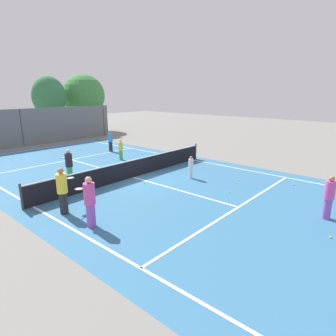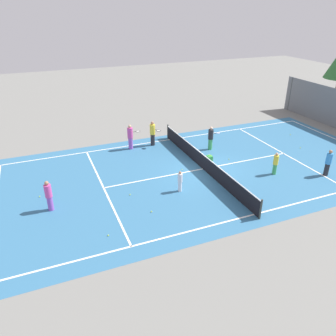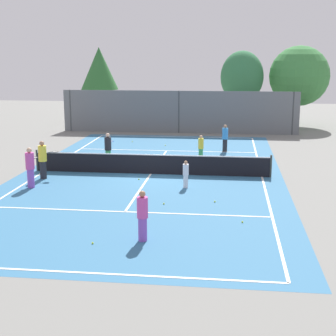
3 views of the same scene
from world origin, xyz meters
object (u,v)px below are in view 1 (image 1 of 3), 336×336
object	(u,v)px
player_6	(191,167)
ball_crate	(108,175)
player_5	(63,190)
tennis_ball_5	(331,237)
tennis_ball_0	(229,192)
tennis_ball_3	(54,156)
tennis_ball_1	(12,160)
player_2	(329,197)
player_4	(69,165)
tennis_ball_4	(293,185)
tennis_ball_6	(99,172)
player_3	(90,201)
player_1	(110,141)
player_0	(121,150)
tennis_ball_2	(239,180)
tennis_ball_7	(144,183)

from	to	relation	value
player_6	ball_crate	xyz separation A→B (m)	(-2.91, 3.48, -0.45)
player_5	tennis_ball_5	distance (m)	9.52
tennis_ball_0	tennis_ball_3	size ratio (longest dim) A/B	1.00
tennis_ball_1	tennis_ball_3	distance (m)	2.70
player_2	player_6	xyz separation A→B (m)	(0.78, 6.85, -0.21)
tennis_ball_5	tennis_ball_1	bearing A→B (deg)	97.14
ball_crate	tennis_ball_5	world-z (taller)	ball_crate
player_4	tennis_ball_4	distance (m)	11.56
tennis_ball_0	tennis_ball_5	world-z (taller)	same
tennis_ball_6	player_2	bearing A→B (deg)	-81.29
player_5	player_3	bearing A→B (deg)	-88.26
player_5	tennis_ball_4	xyz separation A→B (m)	(9.38, -5.57, -0.91)
player_1	tennis_ball_1	xyz separation A→B (m)	(-6.34, 2.77, -0.82)
player_6	tennis_ball_6	bearing A→B (deg)	118.16
player_0	ball_crate	world-z (taller)	player_0
player_5	player_6	bearing A→B (deg)	-7.53
tennis_ball_2	tennis_ball_0	bearing A→B (deg)	-165.19
player_4	tennis_ball_7	xyz separation A→B (m)	(2.26, -3.27, -0.85)
tennis_ball_2	tennis_ball_5	xyz separation A→B (m)	(-3.68, -5.15, 0.00)
player_2	tennis_ball_6	world-z (taller)	player_2
tennis_ball_3	player_5	bearing A→B (deg)	-115.62
player_2	player_3	bearing A→B (deg)	135.26
player_1	player_6	world-z (taller)	player_1
player_1	tennis_ball_2	world-z (taller)	player_1
player_0	tennis_ball_6	world-z (taller)	player_0
tennis_ball_6	tennis_ball_5	bearing A→B (deg)	-88.74
player_2	tennis_ball_7	bearing A→B (deg)	100.97
player_6	tennis_ball_6	xyz separation A→B (m)	(-2.57, 4.80, -0.60)
player_2	tennis_ball_3	size ratio (longest dim) A/B	25.13
tennis_ball_6	tennis_ball_4	bearing A→B (deg)	-62.13
player_6	tennis_ball_0	size ratio (longest dim) A/B	18.79
player_4	ball_crate	size ratio (longest dim) A/B	4.04
player_0	tennis_ball_1	bearing A→B (deg)	131.83
player_4	player_0	bearing A→B (deg)	19.74
tennis_ball_5	tennis_ball_6	xyz separation A→B (m)	(-0.27, 12.14, 0.00)
player_4	player_6	xyz separation A→B (m)	(4.61, -4.48, -0.25)
tennis_ball_0	tennis_ball_3	world-z (taller)	same
player_1	tennis_ball_5	world-z (taller)	player_1
player_2	player_5	size ratio (longest dim) A/B	0.90
player_6	tennis_ball_2	bearing A→B (deg)	-57.87
tennis_ball_0	tennis_ball_7	size ratio (longest dim) A/B	1.00
tennis_ball_1	tennis_ball_7	bearing A→B (deg)	-77.51
tennis_ball_4	player_6	bearing A→B (deg)	117.57
player_0	player_2	bearing A→B (deg)	-94.79
player_0	player_3	distance (m)	10.08
tennis_ball_4	tennis_ball_7	distance (m)	7.57
player_5	tennis_ball_1	distance (m)	11.20
tennis_ball_1	tennis_ball_7	xyz separation A→B (m)	(2.36, -10.64, 0.00)
player_6	tennis_ball_6	distance (m)	5.47
player_4	tennis_ball_1	xyz separation A→B (m)	(-0.10, 7.37, -0.85)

